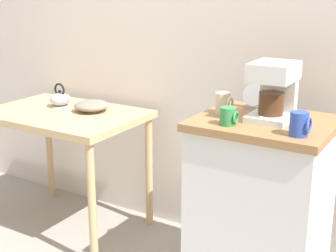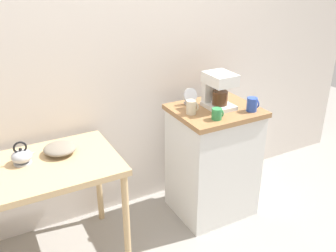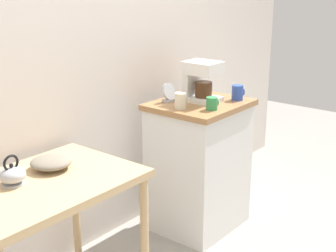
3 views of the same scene
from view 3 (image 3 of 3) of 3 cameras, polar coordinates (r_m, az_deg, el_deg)
name	(u,v)px [view 3 (image 3 of 3)]	position (r m, az deg, el deg)	size (l,w,h in m)	color
back_wall	(96,21)	(3.03, -8.39, 11.94)	(4.40, 0.10, 2.80)	silver
wooden_table	(43,200)	(2.43, -14.38, -8.31)	(0.92, 0.62, 0.74)	tan
kitchen_counter	(199,165)	(3.31, 3.57, -4.55)	(0.61, 0.52, 0.88)	white
bowl_stoneware	(51,162)	(2.52, -13.45, -4.11)	(0.21, 0.21, 0.06)	gray
teakettle	(13,175)	(2.38, -17.65, -5.45)	(0.15, 0.13, 0.15)	#B2B5BA
coffee_maker	(200,79)	(3.18, 3.72, 5.44)	(0.18, 0.22, 0.26)	white
mug_tall_green	(212,103)	(2.99, 5.16, 2.63)	(0.08, 0.07, 0.08)	#338C4C
mug_blue	(238,93)	(3.24, 8.11, 3.88)	(0.08, 0.07, 0.10)	#2D4CAD
mug_small_cream	(181,101)	(3.00, 1.48, 2.96)	(0.08, 0.07, 0.10)	beige
table_clock	(169,93)	(3.16, 0.10, 3.82)	(0.11, 0.06, 0.12)	#B2B5BA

